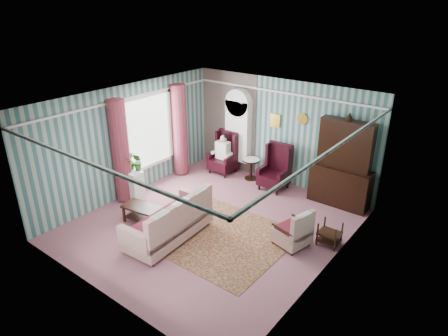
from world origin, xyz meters
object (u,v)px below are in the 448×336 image
Objects in this scene: bookcase at (238,135)px; nest_table at (330,233)px; floral_armchair at (292,227)px; coffee_table at (143,214)px; round_side_table at (251,169)px; wingback_left at (223,153)px; seated_woman at (223,154)px; dresser_hutch at (343,161)px; sofa at (168,220)px; plant_stand at (133,185)px; wingback_right at (274,168)px.

bookcase is 4.37m from nest_table.
floral_armchair is 3.44m from coffee_table.
bookcase reaches higher than round_side_table.
floral_armchair is (3.45, -2.06, -0.19)m from wingback_left.
dresser_hutch is at bearing 4.41° from seated_woman.
sofa reaches higher than floral_armchair.
wingback_left is 1.32× the size of coffee_table.
seated_woman is at bearing 73.78° from plant_stand.
seated_woman is at bearing -122.66° from bookcase.
plant_stand is at bearing 113.04° from floral_armchair.
bookcase reaches higher than nest_table.
seated_woman reaches higher than coffee_table.
coffee_table is at bearing -85.39° from wingback_left.
nest_table is (0.57, -1.82, -0.91)m from dresser_hutch.
plant_stand is (-0.80, -2.75, -0.19)m from seated_woman.
sofa reaches higher than nest_table.
coffee_table is at bearing 126.36° from floral_armchair.
coffee_table is (-0.63, -3.53, -0.09)m from round_side_table.
wingback_left is 2.08× the size of round_side_table.
seated_woman is at bearing 15.30° from sofa.
dresser_hutch reaches higher than bookcase.
wingback_left is 0.97m from round_side_table.
sofa is at bearing -70.98° from wingback_left.
dresser_hutch is at bearing -2.11° from bookcase.
dresser_hutch is 4.46m from sofa.
plant_stand reaches higher than coffee_table.
sofa is at bearing 136.24° from floral_armchair.
nest_table is at bearing -20.85° from seated_woman.
dresser_hutch is 2.69× the size of floral_armchair.
wingback_right is at bearing 0.00° from wingback_left.
wingback_left is at bearing 0.00° from seated_woman.
nest_table is at bearing -72.61° from dresser_hutch.
round_side_table is at bearing 151.80° from nest_table.
wingback_right is 1.75m from seated_woman.
coffee_table is at bearing -100.09° from round_side_table.
plant_stand is at bearing 149.63° from coffee_table.
dresser_hutch is 4.37× the size of nest_table.
sofa is at bearing -85.26° from round_side_table.
floral_armchair is at bearing -40.96° from round_side_table.
dresser_hutch is 1.89× the size of wingback_right.
wingback_right reaches higher than nest_table.
dresser_hutch is at bearing 12.48° from floral_armchair.
wingback_right reaches higher than coffee_table.
bookcase is 3.39m from plant_stand.
round_side_table is at bearing -177.36° from dresser_hutch.
bookcase is at bearing 57.34° from seated_woman.
wingback_right is 2.67m from floral_armchair.
dresser_hutch reaches higher than plant_stand.
seated_woman is 2.87m from plant_stand.
dresser_hutch is 2.11m from nest_table.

